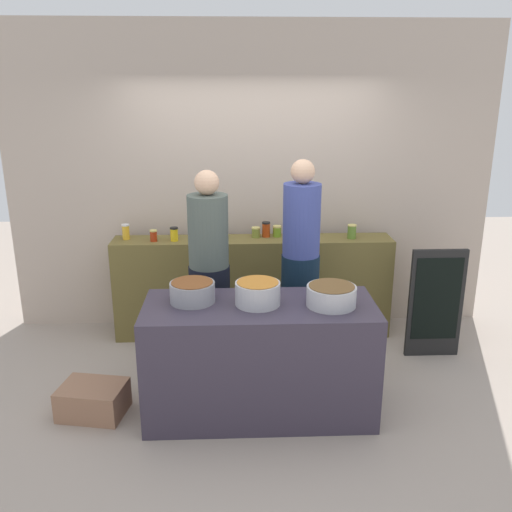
# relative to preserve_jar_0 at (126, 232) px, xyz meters

# --- Properties ---
(ground) EXTENTS (12.00, 12.00, 0.00)m
(ground) POSITION_rel_preserve_jar_0_xyz_m (1.22, -1.13, -1.06)
(ground) COLOR #A39487
(storefront_wall) EXTENTS (4.80, 0.12, 3.00)m
(storefront_wall) POSITION_rel_preserve_jar_0_xyz_m (1.22, 0.32, 0.44)
(storefront_wall) COLOR #BBA897
(storefront_wall) RESTS_ON ground
(display_shelf) EXTENTS (2.70, 0.36, 0.99)m
(display_shelf) POSITION_rel_preserve_jar_0_xyz_m (1.22, -0.03, -0.57)
(display_shelf) COLOR brown
(display_shelf) RESTS_ON ground
(prep_table) EXTENTS (1.70, 0.70, 0.88)m
(prep_table) POSITION_rel_preserve_jar_0_xyz_m (1.22, -1.43, -0.62)
(prep_table) COLOR #362F3E
(prep_table) RESTS_ON ground
(preserve_jar_0) EXTENTS (0.07, 0.07, 0.15)m
(preserve_jar_0) POSITION_rel_preserve_jar_0_xyz_m (0.00, 0.00, 0.00)
(preserve_jar_0) COLOR gold
(preserve_jar_0) RESTS_ON display_shelf
(preserve_jar_1) EXTENTS (0.07, 0.07, 0.11)m
(preserve_jar_1) POSITION_rel_preserve_jar_0_xyz_m (0.27, -0.08, -0.02)
(preserve_jar_1) COLOR #A52D11
(preserve_jar_1) RESTS_ON display_shelf
(preserve_jar_2) EXTENTS (0.08, 0.08, 0.13)m
(preserve_jar_2) POSITION_rel_preserve_jar_0_xyz_m (0.47, -0.08, -0.01)
(preserve_jar_2) COLOR yellow
(preserve_jar_2) RESTS_ON display_shelf
(preserve_jar_3) EXTENTS (0.07, 0.07, 0.10)m
(preserve_jar_3) POSITION_rel_preserve_jar_0_xyz_m (0.92, -0.03, -0.02)
(preserve_jar_3) COLOR #32593B
(preserve_jar_3) RESTS_ON display_shelf
(preserve_jar_4) EXTENTS (0.08, 0.08, 0.10)m
(preserve_jar_4) POSITION_rel_preserve_jar_0_xyz_m (1.25, 0.02, -0.02)
(preserve_jar_4) COLOR olive
(preserve_jar_4) RESTS_ON display_shelf
(preserve_jar_5) EXTENTS (0.08, 0.08, 0.15)m
(preserve_jar_5) POSITION_rel_preserve_jar_0_xyz_m (1.35, 0.03, 0.00)
(preserve_jar_5) COLOR #AC3711
(preserve_jar_5) RESTS_ON display_shelf
(preserve_jar_6) EXTENTS (0.08, 0.08, 0.11)m
(preserve_jar_6) POSITION_rel_preserve_jar_0_xyz_m (1.46, 0.04, -0.02)
(preserve_jar_6) COLOR olive
(preserve_jar_6) RESTS_ON display_shelf
(preserve_jar_7) EXTENTS (0.09, 0.09, 0.14)m
(preserve_jar_7) POSITION_rel_preserve_jar_0_xyz_m (2.17, -0.06, -0.01)
(preserve_jar_7) COLOR olive
(preserve_jar_7) RESTS_ON display_shelf
(cooking_pot_left) EXTENTS (0.33, 0.33, 0.15)m
(cooking_pot_left) POSITION_rel_preserve_jar_0_xyz_m (0.73, -1.36, -0.11)
(cooking_pot_left) COLOR gray
(cooking_pot_left) RESTS_ON prep_table
(cooking_pot_center) EXTENTS (0.33, 0.33, 0.17)m
(cooking_pot_center) POSITION_rel_preserve_jar_0_xyz_m (1.20, -1.42, -0.10)
(cooking_pot_center) COLOR #B7B7BC
(cooking_pot_center) RESTS_ON prep_table
(cooking_pot_right) EXTENTS (0.36, 0.36, 0.15)m
(cooking_pot_right) POSITION_rel_preserve_jar_0_xyz_m (1.73, -1.47, -0.11)
(cooking_pot_right) COLOR #B7B7BC
(cooking_pot_right) RESTS_ON prep_table
(cook_with_tongs) EXTENTS (0.34, 0.34, 1.77)m
(cook_with_tongs) POSITION_rel_preserve_jar_0_xyz_m (0.83, -0.80, -0.26)
(cook_with_tongs) COLOR black
(cook_with_tongs) RESTS_ON ground
(cook_in_cap) EXTENTS (0.33, 0.33, 1.83)m
(cook_in_cap) POSITION_rel_preserve_jar_0_xyz_m (1.61, -0.64, -0.22)
(cook_in_cap) COLOR #0F2134
(cook_in_cap) RESTS_ON ground
(bread_crate) EXTENTS (0.53, 0.44, 0.24)m
(bread_crate) POSITION_rel_preserve_jar_0_xyz_m (-0.05, -1.42, -0.95)
(bread_crate) COLOR #94694F
(bread_crate) RESTS_ON ground
(chalkboard_sign) EXTENTS (0.50, 0.05, 1.02)m
(chalkboard_sign) POSITION_rel_preserve_jar_0_xyz_m (2.86, -0.58, -0.55)
(chalkboard_sign) COLOR black
(chalkboard_sign) RESTS_ON ground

